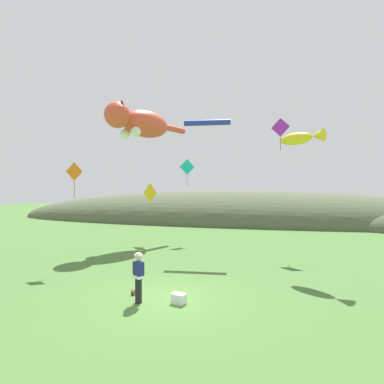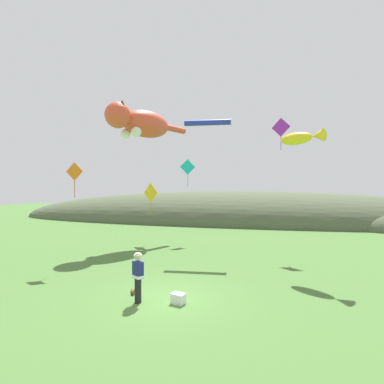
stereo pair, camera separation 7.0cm
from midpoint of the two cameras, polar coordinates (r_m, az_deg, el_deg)
name	(u,v)px [view 2 (the right image)]	position (r m, az deg, el deg)	size (l,w,h in m)	color
ground_plane	(165,299)	(11.72, -5.00, -19.68)	(120.00, 120.00, 0.00)	#477033
distant_hill_ridge	(252,222)	(37.21, 11.44, -5.63)	(61.20, 14.64, 7.54)	#4C563D
festival_attendant	(138,276)	(11.23, -10.07, -15.49)	(0.49, 0.45, 1.77)	black
kite_spool	(133,292)	(12.27, -10.99, -18.20)	(0.12, 0.22, 0.22)	olive
picnic_cooler	(178,299)	(11.24, -2.45, -19.61)	(0.56, 0.44, 0.36)	white
kite_giant_cat	(141,123)	(23.51, -9.68, 12.81)	(4.15, 7.35, 2.41)	#E04C33
kite_fish_windsock	(301,138)	(16.62, 20.11, 9.65)	(2.32, 1.96, 0.74)	yellow
kite_tube_streamer	(208,123)	(19.82, 3.24, 13.06)	(3.08, 0.72, 0.44)	#2633A5
kite_diamond_gold	(151,193)	(22.61, -7.80, -0.18)	(1.35, 0.69, 2.40)	yellow
kite_diamond_orange	(75,172)	(16.95, -21.36, 3.59)	(0.98, 0.08, 1.88)	orange
kite_diamond_teal	(188,167)	(23.53, -0.75, 4.75)	(1.06, 0.67, 2.13)	#19BFBF
kite_diamond_violet	(281,128)	(21.10, 16.67, 11.69)	(1.18, 0.40, 2.14)	purple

